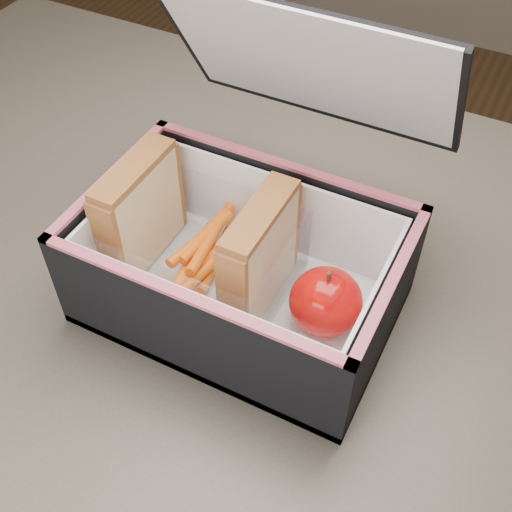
{
  "coord_description": "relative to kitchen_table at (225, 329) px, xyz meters",
  "views": [
    {
      "loc": [
        0.23,
        -0.36,
        1.24
      ],
      "look_at": [
        0.05,
        -0.01,
        0.81
      ],
      "focal_mm": 45.0,
      "sensor_mm": 36.0,
      "label": 1
    }
  ],
  "objects": [
    {
      "name": "kitchen_table",
      "position": [
        0.0,
        0.0,
        0.0
      ],
      "size": [
        1.2,
        0.8,
        0.75
      ],
      "color": "brown",
      "rests_on": "ground"
    },
    {
      "name": "lunch_bag",
      "position": [
        0.04,
        -0.02,
        0.15
      ],
      "size": [
        0.28,
        0.29,
        0.26
      ],
      "color": "black",
      "rests_on": "kitchen_table"
    },
    {
      "name": "paper_napkin",
      "position": [
        0.12,
        -0.02,
        0.11
      ],
      "size": [
        0.07,
        0.07,
        0.01
      ],
      "primitive_type": "cube",
      "rotation": [
        0.0,
        0.0,
        0.05
      ],
      "color": "white",
      "rests_on": "lunch_bag"
    },
    {
      "name": "plastic_tub",
      "position": [
        -0.01,
        -0.02,
        0.14
      ],
      "size": [
        0.18,
        0.13,
        0.07
      ],
      "primitive_type": null,
      "color": "white",
      "rests_on": "lunch_bag"
    },
    {
      "name": "sandwich_left",
      "position": [
        -0.08,
        -0.02,
        0.16
      ],
      "size": [
        0.03,
        0.1,
        0.11
      ],
      "color": "tan",
      "rests_on": "plastic_tub"
    },
    {
      "name": "red_apple",
      "position": [
        0.12,
        -0.02,
        0.14
      ],
      "size": [
        0.08,
        0.08,
        0.07
      ],
      "rotation": [
        0.0,
        0.0,
        -0.3
      ],
      "color": "#930008",
      "rests_on": "paper_napkin"
    },
    {
      "name": "carrot_sticks",
      "position": [
        -0.01,
        -0.02,
        0.12
      ],
      "size": [
        0.04,
        0.14,
        0.03
      ],
      "color": "#D3560B",
      "rests_on": "plastic_tub"
    },
    {
      "name": "sandwich_right",
      "position": [
        0.05,
        -0.02,
        0.16
      ],
      "size": [
        0.03,
        0.1,
        0.11
      ],
      "color": "tan",
      "rests_on": "plastic_tub"
    }
  ]
}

